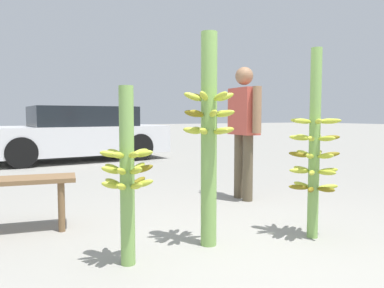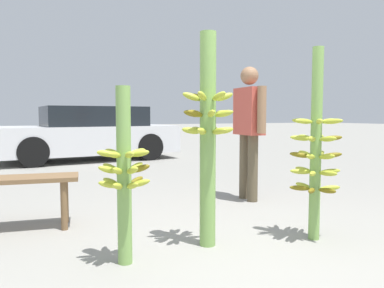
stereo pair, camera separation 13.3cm
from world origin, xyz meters
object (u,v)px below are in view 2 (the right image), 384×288
(parked_car, at_px, (89,134))
(banana_stalk_center, at_px, (208,135))
(banana_stalk_left, at_px, (124,174))
(vendor_person, at_px, (249,122))
(banana_stalk_right, at_px, (316,149))

(parked_car, bearing_deg, banana_stalk_center, 174.60)
(banana_stalk_left, height_order, banana_stalk_center, banana_stalk_center)
(vendor_person, distance_m, parked_car, 5.30)
(banana_stalk_left, relative_size, parked_car, 0.30)
(banana_stalk_center, xyz_separation_m, banana_stalk_right, (0.90, -0.25, -0.12))
(banana_stalk_left, bearing_deg, banana_stalk_center, 6.55)
(banana_stalk_left, bearing_deg, banana_stalk_right, -6.14)
(banana_stalk_center, relative_size, banana_stalk_right, 1.05)
(banana_stalk_left, bearing_deg, parked_car, 82.28)
(banana_stalk_center, xyz_separation_m, parked_car, (0.17, 6.43, -0.28))
(vendor_person, xyz_separation_m, parked_car, (-1.06, 5.18, -0.36))
(banana_stalk_right, height_order, vendor_person, vendor_person)
(vendor_person, height_order, parked_car, vendor_person)
(banana_stalk_left, height_order, vendor_person, vendor_person)
(banana_stalk_left, distance_m, parked_car, 6.57)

